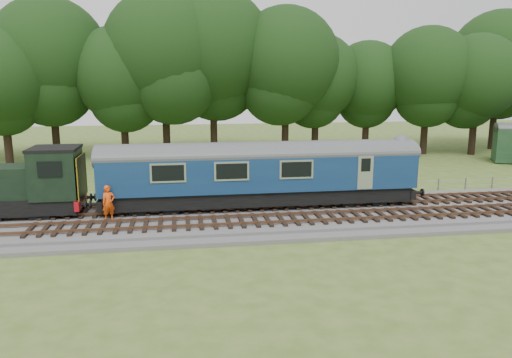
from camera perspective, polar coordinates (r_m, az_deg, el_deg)
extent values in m
plane|color=#425F23|center=(29.10, 10.41, -4.10)|extent=(120.00, 120.00, 0.00)
cube|color=#4C4C4F|center=(29.05, 10.42, -3.77)|extent=(70.00, 7.00, 0.35)
cube|color=brown|center=(29.60, 10.01, -2.84)|extent=(66.50, 0.07, 0.14)
cube|color=brown|center=(30.92, 9.16, -2.20)|extent=(66.50, 0.07, 0.14)
cube|color=brown|center=(26.87, 12.06, -4.38)|extent=(66.50, 0.07, 0.14)
cube|color=brown|center=(28.17, 11.03, -3.61)|extent=(66.50, 0.07, 0.14)
cube|color=black|center=(28.98, 0.48, -1.81)|extent=(17.46, 2.52, 0.85)
cube|color=navy|center=(28.69, 0.49, 0.96)|extent=(18.00, 2.80, 2.05)
cube|color=gold|center=(31.48, 16.92, 0.71)|extent=(0.06, 2.74, 1.30)
cube|color=black|center=(30.55, 11.66, -1.74)|extent=(2.60, 2.00, 0.55)
cube|color=black|center=(28.70, -11.43, -2.58)|extent=(2.60, 2.00, 0.55)
cube|color=black|center=(29.06, -21.87, 0.62)|extent=(2.40, 2.55, 2.60)
cube|color=#AC0D16|center=(29.14, -19.37, -2.39)|extent=(0.25, 2.60, 0.55)
cube|color=gold|center=(28.83, -19.28, 0.32)|extent=(0.06, 2.55, 2.30)
imported|color=#FE4F0D|center=(27.19, -16.50, -2.66)|extent=(0.82, 0.73, 1.89)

